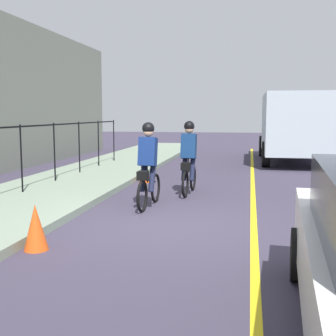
% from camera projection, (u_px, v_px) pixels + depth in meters
% --- Properties ---
extents(ground_plane, '(80.00, 80.00, 0.00)m').
position_uv_depth(ground_plane, '(164.00, 225.00, 8.04)').
color(ground_plane, '#3C3648').
extents(lane_line_centre, '(36.00, 0.12, 0.01)m').
position_uv_depth(lane_line_centre, '(254.00, 229.00, 7.75)').
color(lane_line_centre, yellow).
rests_on(lane_line_centre, ground).
extents(cyclist_lead, '(1.71, 0.38, 1.83)m').
position_uv_depth(cyclist_lead, '(189.00, 158.00, 10.96)').
color(cyclist_lead, black).
rests_on(cyclist_lead, ground).
extents(cyclist_follow, '(1.71, 0.38, 1.83)m').
position_uv_depth(cyclist_follow, '(148.00, 165.00, 9.40)').
color(cyclist_follow, black).
rests_on(cyclist_follow, ground).
extents(box_truck_background, '(6.72, 2.57, 2.78)m').
position_uv_depth(box_truck_background, '(293.00, 125.00, 18.19)').
color(box_truck_background, '#B3C0C8').
rests_on(box_truck_background, ground).
extents(traffic_cone_near, '(0.36, 0.36, 0.48)m').
position_uv_depth(traffic_cone_near, '(145.00, 174.00, 13.04)').
color(traffic_cone_near, '#E94F03').
rests_on(traffic_cone_near, ground).
extents(traffic_cone_far, '(0.36, 0.36, 0.69)m').
position_uv_depth(traffic_cone_far, '(36.00, 227.00, 6.52)').
color(traffic_cone_far, '#EC5218').
rests_on(traffic_cone_far, ground).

